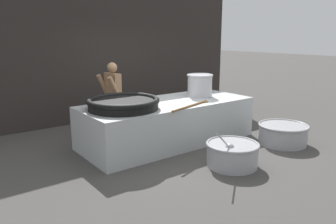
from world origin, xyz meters
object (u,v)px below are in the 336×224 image
Objects in this scene: prep_bowl_vegetables at (232,153)px; prep_bowl_meat at (283,133)px; giant_wok_near at (123,103)px; cook at (113,96)px; stock_pot at (200,85)px.

prep_bowl_vegetables reaches higher than prep_bowl_meat.
giant_wok_near is 1.22m from cook.
prep_bowl_vegetables is 1.66m from prep_bowl_meat.
cook reaches higher than giant_wok_near.
prep_bowl_meat is at bearing 129.20° from cook.
cook is 2.92m from prep_bowl_vegetables.
giant_wok_near is at bearing 124.19° from prep_bowl_vegetables.
stock_pot reaches higher than prep_bowl_vegetables.
prep_bowl_meat is at bearing -27.80° from giant_wok_near.
cook is 1.43× the size of prep_bowl_vegetables.
cook reaches higher than stock_pot.
giant_wok_near is 0.83× the size of cook.
cook is (-1.52, 1.06, -0.23)m from stock_pot.
prep_bowl_vegetables is (-0.82, -1.71, -0.85)m from stock_pot.
stock_pot is 1.87m from cook.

